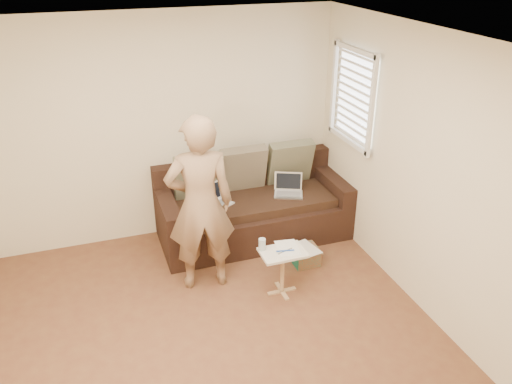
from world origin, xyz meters
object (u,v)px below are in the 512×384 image
(side_table, at_px, (282,272))
(striped_box, at_px, (305,256))
(laptop_silver, at_px, (288,195))
(drinking_glass, at_px, (262,244))
(laptop_white, at_px, (218,205))
(sofa, at_px, (254,205))
(person, at_px, (200,205))

(side_table, xyz_separation_m, striped_box, (0.44, 0.41, -0.15))
(laptop_silver, relative_size, drinking_glass, 2.75)
(drinking_glass, height_order, striped_box, drinking_glass)
(laptop_white, bearing_deg, sofa, -22.55)
(striped_box, bearing_deg, laptop_white, 139.56)
(person, xyz_separation_m, striped_box, (1.14, -0.01, -0.83))
(laptop_silver, relative_size, person, 0.18)
(side_table, relative_size, drinking_glass, 4.05)
(laptop_silver, xyz_separation_m, laptop_white, (-0.85, 0.02, 0.00))
(sofa, height_order, striped_box, sofa)
(laptop_silver, bearing_deg, person, -127.55)
(laptop_silver, height_order, laptop_white, laptop_white)
(laptop_white, relative_size, drinking_glass, 2.64)
(drinking_glass, distance_m, striped_box, 0.82)
(laptop_silver, height_order, drinking_glass, laptop_silver)
(striped_box, bearing_deg, side_table, -137.05)
(person, distance_m, striped_box, 1.41)
(side_table, bearing_deg, drinking_glass, 150.73)
(drinking_glass, relative_size, striped_box, 0.41)
(laptop_silver, xyz_separation_m, person, (-1.20, -0.64, 0.40))
(laptop_silver, distance_m, side_table, 1.21)
(side_table, distance_m, striped_box, 0.61)
(laptop_silver, distance_m, striped_box, 0.79)
(laptop_silver, bearing_deg, striped_box, -70.92)
(side_table, relative_size, striped_box, 1.64)
(side_table, bearing_deg, sofa, 85.57)
(laptop_white, xyz_separation_m, striped_box, (0.79, -0.68, -0.43))
(side_table, height_order, striped_box, side_table)
(sofa, height_order, side_table, sofa)
(laptop_white, relative_size, side_table, 0.65)
(laptop_silver, bearing_deg, sofa, -166.97)
(drinking_glass, bearing_deg, striped_box, 26.32)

